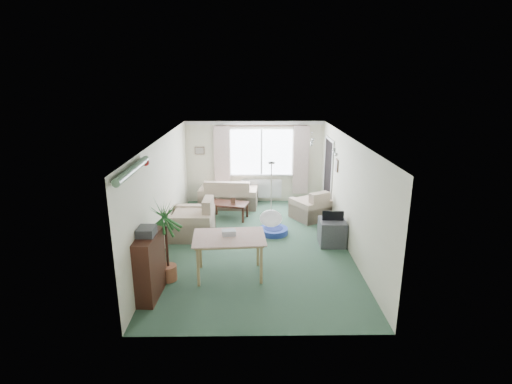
{
  "coord_description": "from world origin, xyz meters",
  "views": [
    {
      "loc": [
        -0.12,
        -8.25,
        3.67
      ],
      "look_at": [
        0.0,
        0.3,
        1.15
      ],
      "focal_mm": 28.0,
      "sensor_mm": 36.0,
      "label": 1
    }
  ],
  "objects_px": {
    "coffee_table": "(229,211)",
    "houseplant": "(166,241)",
    "pet_bed": "(274,231)",
    "armchair_left": "(192,217)",
    "bookshelf": "(150,266)",
    "tv_cube": "(332,232)",
    "dining_table": "(230,256)",
    "sofa": "(229,193)",
    "armchair_corner": "(311,204)"
  },
  "relations": [
    {
      "from": "armchair_corner",
      "to": "armchair_left",
      "type": "bearing_deg",
      "value": -9.42
    },
    {
      "from": "armchair_corner",
      "to": "dining_table",
      "type": "bearing_deg",
      "value": 26.6
    },
    {
      "from": "coffee_table",
      "to": "tv_cube",
      "type": "height_order",
      "value": "tv_cube"
    },
    {
      "from": "armchair_left",
      "to": "houseplant",
      "type": "height_order",
      "value": "houseplant"
    },
    {
      "from": "coffee_table",
      "to": "houseplant",
      "type": "height_order",
      "value": "houseplant"
    },
    {
      "from": "bookshelf",
      "to": "sofa",
      "type": "bearing_deg",
      "value": 80.67
    },
    {
      "from": "armchair_corner",
      "to": "dining_table",
      "type": "relative_size",
      "value": 0.71
    },
    {
      "from": "dining_table",
      "to": "tv_cube",
      "type": "relative_size",
      "value": 1.97
    },
    {
      "from": "coffee_table",
      "to": "pet_bed",
      "type": "bearing_deg",
      "value": -43.75
    },
    {
      "from": "armchair_left",
      "to": "bookshelf",
      "type": "bearing_deg",
      "value": -5.47
    },
    {
      "from": "armchair_corner",
      "to": "armchair_left",
      "type": "xyz_separation_m",
      "value": [
        -2.98,
        -1.15,
        0.07
      ]
    },
    {
      "from": "armchair_corner",
      "to": "coffee_table",
      "type": "height_order",
      "value": "armchair_corner"
    },
    {
      "from": "armchair_corner",
      "to": "bookshelf",
      "type": "xyz_separation_m",
      "value": [
        -3.32,
        -3.81,
        0.16
      ]
    },
    {
      "from": "armchair_corner",
      "to": "dining_table",
      "type": "xyz_separation_m",
      "value": [
        -2.0,
        -3.1,
        -0.01
      ]
    },
    {
      "from": "tv_cube",
      "to": "bookshelf",
      "type": "bearing_deg",
      "value": -147.12
    },
    {
      "from": "armchair_corner",
      "to": "pet_bed",
      "type": "height_order",
      "value": "armchair_corner"
    },
    {
      "from": "coffee_table",
      "to": "dining_table",
      "type": "height_order",
      "value": "dining_table"
    },
    {
      "from": "armchair_corner",
      "to": "coffee_table",
      "type": "xyz_separation_m",
      "value": [
        -2.16,
        0.01,
        -0.18
      ]
    },
    {
      "from": "coffee_table",
      "to": "bookshelf",
      "type": "height_order",
      "value": "bookshelf"
    },
    {
      "from": "coffee_table",
      "to": "tv_cube",
      "type": "distance_m",
      "value": 2.92
    },
    {
      "from": "houseplant",
      "to": "sofa",
      "type": "bearing_deg",
      "value": 78.26
    },
    {
      "from": "armchair_left",
      "to": "dining_table",
      "type": "distance_m",
      "value": 2.18
    },
    {
      "from": "armchair_corner",
      "to": "coffee_table",
      "type": "bearing_deg",
      "value": -30.98
    },
    {
      "from": "sofa",
      "to": "coffee_table",
      "type": "xyz_separation_m",
      "value": [
        0.07,
        -1.03,
        -0.19
      ]
    },
    {
      "from": "houseplant",
      "to": "tv_cube",
      "type": "xyz_separation_m",
      "value": [
        3.35,
        1.6,
        -0.49
      ]
    },
    {
      "from": "sofa",
      "to": "dining_table",
      "type": "distance_m",
      "value": 4.15
    },
    {
      "from": "armchair_corner",
      "to": "dining_table",
      "type": "distance_m",
      "value": 3.69
    },
    {
      "from": "houseplant",
      "to": "pet_bed",
      "type": "relative_size",
      "value": 2.24
    },
    {
      "from": "bookshelf",
      "to": "houseplant",
      "type": "height_order",
      "value": "houseplant"
    },
    {
      "from": "coffee_table",
      "to": "tv_cube",
      "type": "relative_size",
      "value": 1.54
    },
    {
      "from": "coffee_table",
      "to": "houseplant",
      "type": "xyz_separation_m",
      "value": [
        -0.96,
        -3.28,
        0.56
      ]
    },
    {
      "from": "bookshelf",
      "to": "dining_table",
      "type": "height_order",
      "value": "bookshelf"
    },
    {
      "from": "sofa",
      "to": "armchair_left",
      "type": "height_order",
      "value": "armchair_left"
    },
    {
      "from": "coffee_table",
      "to": "houseplant",
      "type": "distance_m",
      "value": 3.47
    },
    {
      "from": "sofa",
      "to": "houseplant",
      "type": "bearing_deg",
      "value": 82.89
    },
    {
      "from": "sofa",
      "to": "armchair_left",
      "type": "distance_m",
      "value": 2.32
    },
    {
      "from": "armchair_corner",
      "to": "sofa",
      "type": "bearing_deg",
      "value": -55.62
    },
    {
      "from": "bookshelf",
      "to": "dining_table",
      "type": "bearing_deg",
      "value": 31.43
    },
    {
      "from": "bookshelf",
      "to": "pet_bed",
      "type": "distance_m",
      "value": 3.6
    },
    {
      "from": "houseplant",
      "to": "dining_table",
      "type": "bearing_deg",
      "value": 8.48
    },
    {
      "from": "sofa",
      "to": "bookshelf",
      "type": "height_order",
      "value": "bookshelf"
    },
    {
      "from": "tv_cube",
      "to": "dining_table",
      "type": "bearing_deg",
      "value": -145.46
    },
    {
      "from": "houseplant",
      "to": "dining_table",
      "type": "xyz_separation_m",
      "value": [
        1.13,
        0.17,
        -0.39
      ]
    },
    {
      "from": "bookshelf",
      "to": "dining_table",
      "type": "relative_size",
      "value": 0.9
    },
    {
      "from": "coffee_table",
      "to": "dining_table",
      "type": "distance_m",
      "value": 3.13
    },
    {
      "from": "dining_table",
      "to": "tv_cube",
      "type": "height_order",
      "value": "dining_table"
    },
    {
      "from": "coffee_table",
      "to": "sofa",
      "type": "bearing_deg",
      "value": 93.87
    },
    {
      "from": "pet_bed",
      "to": "tv_cube",
      "type": "bearing_deg",
      "value": -26.07
    },
    {
      "from": "pet_bed",
      "to": "armchair_left",
      "type": "bearing_deg",
      "value": -176.92
    },
    {
      "from": "bookshelf",
      "to": "tv_cube",
      "type": "height_order",
      "value": "bookshelf"
    }
  ]
}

